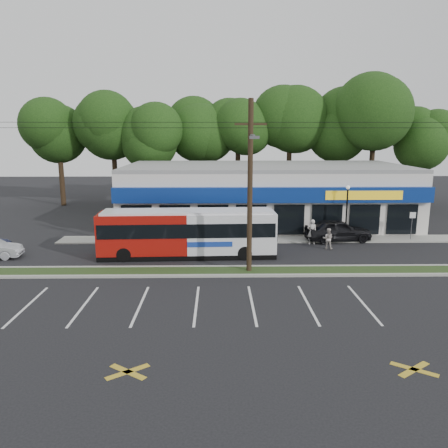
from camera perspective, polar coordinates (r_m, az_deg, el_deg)
name	(u,v)px	position (r m, az deg, el deg)	size (l,w,h in m)	color
ground	(198,278)	(25.16, -3.44, -7.04)	(120.00, 120.00, 0.00)	black
grass_strip	(199,271)	(26.09, -3.35, -6.20)	(40.00, 1.60, 0.12)	#233716
curb_south	(198,276)	(25.28, -3.43, -6.78)	(40.00, 0.25, 0.14)	#9E9E93
curb_north	(199,267)	(26.90, -3.27, -5.63)	(40.00, 0.25, 0.14)	#9E9E93
sidewalk	(267,239)	(33.99, 5.67, -1.99)	(32.00, 2.20, 0.10)	#9E9E93
strip_mall	(265,194)	(40.32, 5.34, 3.95)	(25.00, 12.55, 5.30)	silver
utility_pole	(247,182)	(24.92, 3.05, 5.56)	(50.00, 2.77, 10.00)	black
lamp_post	(347,206)	(34.49, 15.76, 2.27)	(0.30, 0.30, 4.25)	black
sign_post	(412,221)	(36.22, 23.36, 0.38)	(0.45, 0.10, 2.23)	#59595E
tree_line	(243,130)	(49.88, 2.45, 12.13)	(46.76, 6.76, 11.83)	black
metrobus	(188,232)	(29.08, -4.77, -1.07)	(11.74, 2.89, 3.14)	#A0120C
car_dark	(338,230)	(34.36, 14.65, -0.80)	(2.02, 5.01, 1.71)	black
pedestrian_a	(312,232)	(32.98, 11.41, -1.00)	(0.69, 0.45, 1.89)	beige
pedestrian_b	(328,239)	(31.91, 13.42, -1.87)	(0.73, 0.57, 1.51)	#BAAFA7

